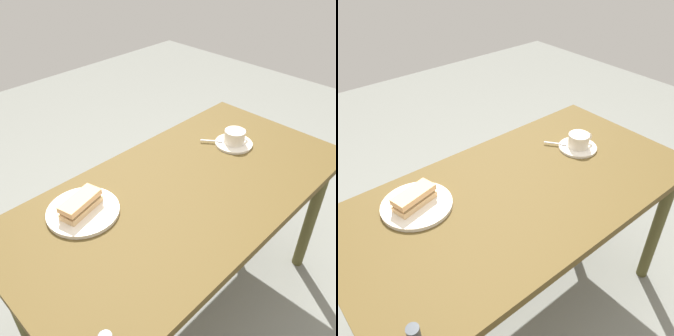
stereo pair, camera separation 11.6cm
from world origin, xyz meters
The scene contains 7 objects.
ground_plane centered at (0.00, 0.00, 0.00)m, with size 6.00×6.00×0.00m, color slate.
dining_table centered at (0.00, 0.00, 0.62)m, with size 1.36×0.70×0.71m.
sandwich_plate centered at (0.34, -0.16, 0.71)m, with size 0.24×0.24×0.01m, color silver.
sandwich_front centered at (0.34, -0.16, 0.75)m, with size 0.16×0.10×0.05m.
coffee_saucer centered at (-0.37, -0.05, 0.71)m, with size 0.16×0.16×0.01m, color silver.
coffee_cup centered at (-0.37, -0.05, 0.75)m, with size 0.11×0.09×0.06m.
spoon centered at (-0.32, -0.11, 0.72)m, with size 0.07×0.09×0.01m.
Camera 1 is at (0.78, 0.68, 1.54)m, focal length 38.56 mm.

